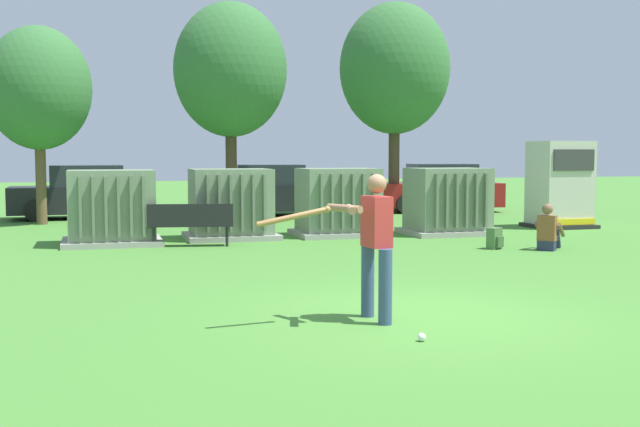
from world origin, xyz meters
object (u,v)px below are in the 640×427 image
Objects in this scene: transformer_west at (112,208)px; parked_car_right_of_center at (267,192)px; transformer_mid_west at (231,205)px; transformer_east at (448,202)px; park_bench at (191,221)px; generator_enclosure at (560,185)px; transformer_mid_east at (338,203)px; seated_spectator at (548,232)px; parked_car_rightmost at (438,189)px; sports_ball at (422,337)px; batter at (372,239)px; parked_car_left_of_center at (83,194)px; backpack at (495,239)px.

parked_car_right_of_center is at bearing 54.08° from transformer_west.
transformer_mid_west is at bearing 9.26° from transformer_west.
transformer_west is 7.96m from transformer_east.
transformer_mid_west reaches higher than park_bench.
transformer_mid_east is at bearing -176.95° from generator_enclosure.
transformer_mid_west is 2.59m from transformer_mid_east.
parked_car_rightmost is at bearing 77.31° from seated_spectator.
transformer_mid_west and transformer_east have the same top height.
sports_ball is 0.02× the size of parked_car_rightmost.
transformer_east is (7.96, -0.05, 0.00)m from transformer_west.
batter reaches higher than transformer_mid_west.
transformer_east is 3.54m from seated_spectator.
parked_car_left_of_center is (-9.23, 10.83, 0.38)m from seated_spectator.
transformer_mid_east is at bearing -1.64° from transformer_mid_west.
parked_car_right_of_center is at bearing 109.41° from seated_spectator.
park_bench is at bearing -28.57° from transformer_west.
generator_enclosure is 6.18m from parked_car_rightmost.
transformer_mid_west is at bearing 90.44° from batter.
batter is 7.65m from backpack.
transformer_mid_east reaches higher than sports_ball.
parked_car_right_of_center is (2.25, 6.37, -0.04)m from transformer_mid_west.
transformer_mid_east is 2.72m from transformer_east.
transformer_west is 9.33m from batter.
parked_car_rightmost is (8.14, 15.74, -0.22)m from batter.
parked_car_left_of_center is at bearing 105.44° from park_bench.
transformer_west is 1.84m from park_bench.
park_bench is 12.08m from parked_car_rightmost.
parked_car_left_of_center is at bearing 128.60° from backpack.
parked_car_left_of_center is at bearing 95.17° from transformer_west.
sports_ball is at bearing -82.01° from batter.
batter is 19.33× the size of sports_ball.
transformer_mid_east is 10.68m from sports_ball.
sports_ball is (2.91, -10.02, -0.74)m from transformer_west.
backpack is (4.92, -3.49, -0.57)m from transformer_mid_west.
parked_car_rightmost is (-0.69, 6.13, -0.38)m from generator_enclosure.
parked_car_left_of_center is (-0.66, 7.32, -0.04)m from transformer_west.
parked_car_rightmost is (2.33, 10.35, 0.38)m from seated_spectator.
park_bench is 8.14m from batter.
generator_enclosure is 0.52× the size of parked_car_right_of_center.
transformer_east is at bearing -40.51° from parked_car_left_of_center.
parked_car_left_of_center is (-3.58, 17.34, 0.71)m from sports_ball.
seated_spectator is 2.19× the size of backpack.
generator_enclosure reaches higher than sports_ball.
parked_car_left_of_center is at bearing 139.49° from transformer_east.
sports_ball is (-5.04, -9.97, -0.74)m from transformer_east.
parked_car_left_of_center is at bearing 101.91° from batter.
parked_car_rightmost is (8.22, 6.39, -0.04)m from transformer_mid_west.
transformer_west is 1.00× the size of transformer_mid_west.
generator_enclosure reaches higher than backpack.
generator_enclosure reaches higher than parked_car_left_of_center.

